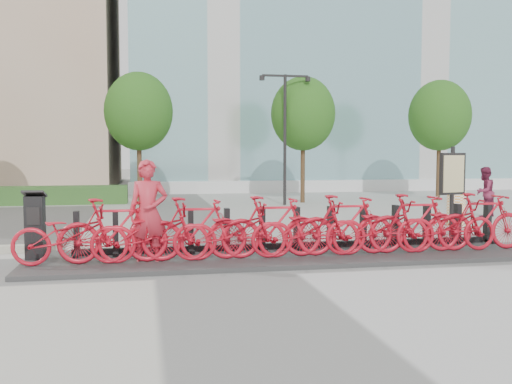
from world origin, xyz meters
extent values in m
plane|color=#A5A5A5|center=(0.00, 0.00, 0.00)|extent=(120.00, 120.00, 0.00)
cube|color=#58889E|center=(14.00, 26.00, 12.00)|extent=(32.00, 16.00, 24.00)
cube|color=#2F5D24|center=(-5.00, 13.20, 0.35)|extent=(6.00, 1.20, 0.70)
cylinder|color=brown|center=(-1.50, 12.00, 1.50)|extent=(0.18, 0.18, 3.00)
ellipsoid|color=#266B17|center=(-1.50, 12.00, 3.60)|extent=(2.60, 2.60, 2.99)
cylinder|color=brown|center=(5.00, 12.00, 1.50)|extent=(0.18, 0.18, 3.00)
ellipsoid|color=#266B17|center=(5.00, 12.00, 3.60)|extent=(2.60, 2.60, 2.99)
cylinder|color=brown|center=(11.00, 12.00, 1.50)|extent=(0.18, 0.18, 3.00)
ellipsoid|color=#266B17|center=(11.00, 12.00, 3.60)|extent=(2.60, 2.60, 2.99)
cylinder|color=black|center=(4.00, 11.00, 2.50)|extent=(0.12, 0.12, 5.00)
cube|color=black|center=(3.55, 11.00, 4.95)|extent=(0.90, 0.08, 0.08)
cube|color=black|center=(4.45, 11.00, 4.95)|extent=(0.90, 0.08, 0.08)
cylinder|color=black|center=(3.10, 11.00, 4.85)|extent=(0.20, 0.20, 0.18)
cylinder|color=black|center=(4.90, 11.00, 4.85)|extent=(0.20, 0.20, 0.18)
cube|color=#363636|center=(1.30, 0.30, 0.04)|extent=(9.60, 2.40, 0.08)
imported|color=red|center=(-2.60, -0.05, 0.60)|extent=(1.98, 0.69, 1.04)
imported|color=red|center=(-1.88, -0.05, 0.66)|extent=(1.92, 0.54, 1.16)
imported|color=red|center=(-1.16, -0.05, 0.60)|extent=(1.98, 0.69, 1.04)
imported|color=red|center=(-0.44, -0.05, 0.66)|extent=(1.92, 0.54, 1.16)
imported|color=red|center=(0.28, -0.05, 0.60)|extent=(1.98, 0.69, 1.04)
imported|color=red|center=(1.00, -0.05, 0.66)|extent=(1.92, 0.54, 1.16)
imported|color=red|center=(1.72, -0.05, 0.60)|extent=(1.98, 0.69, 1.04)
imported|color=red|center=(2.44, -0.05, 0.66)|extent=(1.92, 0.54, 1.16)
imported|color=red|center=(3.16, -0.05, 0.60)|extent=(1.98, 0.69, 1.04)
imported|color=red|center=(3.88, -0.05, 0.66)|extent=(1.92, 0.54, 1.16)
imported|color=red|center=(4.60, -0.05, 0.60)|extent=(1.98, 0.69, 1.04)
imported|color=red|center=(5.32, -0.05, 0.66)|extent=(1.92, 0.54, 1.16)
cube|color=black|center=(-3.31, 0.64, 0.66)|extent=(0.34, 0.30, 1.16)
cube|color=black|center=(-3.31, 0.64, 1.28)|extent=(0.41, 0.36, 0.15)
cube|color=black|center=(-3.31, 0.49, 0.89)|extent=(0.23, 0.04, 0.33)
imported|color=red|center=(-1.27, 0.00, 0.96)|extent=(0.75, 0.54, 1.92)
imported|color=maroon|center=(9.24, 5.91, 0.79)|extent=(0.96, 0.90, 1.58)
cylinder|color=orange|center=(7.23, 4.15, 0.49)|extent=(0.66, 0.66, 0.98)
cylinder|color=black|center=(5.83, 1.97, 1.09)|extent=(0.10, 0.10, 2.18)
cube|color=black|center=(5.83, 1.97, 1.53)|extent=(0.72, 0.26, 0.99)
cube|color=beige|center=(5.83, 1.91, 1.53)|extent=(0.60, 0.16, 0.87)
camera|label=1|loc=(-1.33, -10.33, 2.04)|focal=40.00mm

